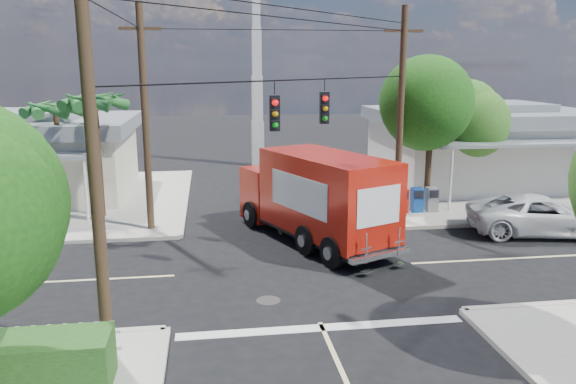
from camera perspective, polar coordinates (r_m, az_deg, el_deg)
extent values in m
plane|color=black|center=(18.85, 0.87, -7.87)|extent=(120.00, 120.00, 0.00)
cube|color=#A49F94|center=(32.26, 17.35, 0.40)|extent=(14.00, 14.00, 0.14)
cube|color=#B2AC9D|center=(29.95, 5.16, 0.02)|extent=(0.25, 14.00, 0.14)
cube|color=#B2AC9D|center=(26.30, 23.82, -2.83)|extent=(14.00, 0.25, 0.14)
cube|color=#A49F94|center=(30.32, -23.65, -0.86)|extent=(14.00, 14.00, 0.14)
cube|color=#B2AC9D|center=(29.20, -10.32, -0.47)|extent=(0.25, 14.00, 0.14)
cube|color=beige|center=(28.35, -2.28, -0.80)|extent=(0.12, 12.00, 0.01)
cube|color=beige|center=(22.60, 26.93, -5.76)|extent=(12.00, 0.12, 0.01)
cube|color=silver|center=(14.96, 3.50, -13.59)|extent=(7.50, 0.40, 0.01)
cube|color=silver|center=(33.50, 19.15, 3.80)|extent=(11.00, 8.00, 3.40)
cube|color=gray|center=(33.27, 19.41, 7.28)|extent=(11.80, 8.80, 0.70)
cube|color=gray|center=(33.23, 19.47, 8.14)|extent=(6.05, 4.40, 0.50)
cube|color=gray|center=(29.11, 23.68, 4.57)|extent=(9.90, 1.80, 0.15)
cylinder|color=silver|center=(26.58, 16.20, 1.28)|extent=(0.12, 0.12, 2.90)
cube|color=beige|center=(31.70, -24.96, 2.65)|extent=(10.00, 8.00, 3.20)
cube|color=gray|center=(31.46, -25.29, 6.15)|extent=(10.80, 8.80, 0.70)
cube|color=gray|center=(31.42, -25.37, 7.05)|extent=(5.50, 4.40, 0.50)
cylinder|color=silver|center=(25.31, -19.85, 0.24)|extent=(0.12, 0.12, 2.70)
cube|color=silver|center=(37.92, -3.10, 4.93)|extent=(0.80, 0.80, 3.00)
cube|color=silver|center=(37.63, -3.15, 9.46)|extent=(0.70, 0.70, 3.00)
cube|color=silver|center=(37.58, -3.21, 14.03)|extent=(0.60, 0.60, 3.00)
cube|color=silver|center=(37.77, -3.27, 18.58)|extent=(0.50, 0.50, 3.00)
cylinder|color=#422D1C|center=(26.57, 14.07, 2.71)|extent=(0.28, 0.28, 4.10)
sphere|color=#144414|center=(26.27, 14.37, 8.22)|extent=(4.10, 4.10, 4.10)
sphere|color=#144414|center=(26.28, 13.42, 8.83)|extent=(3.33, 3.33, 3.33)
sphere|color=#144414|center=(26.13, 15.32, 7.86)|extent=(3.58, 3.58, 3.58)
cylinder|color=#422D1C|center=(29.64, 17.13, 3.03)|extent=(0.28, 0.28, 3.58)
sphere|color=#2C5D1C|center=(29.37, 17.41, 7.34)|extent=(3.58, 3.58, 3.58)
sphere|color=#2C5D1C|center=(29.36, 16.56, 7.84)|extent=(2.91, 2.91, 2.91)
sphere|color=#2C5D1C|center=(29.26, 18.27, 7.05)|extent=(3.14, 3.14, 3.14)
cylinder|color=#422D1C|center=(25.69, -18.65, 3.11)|extent=(0.24, 0.24, 5.00)
cone|color=#226027|center=(25.26, -17.04, 9.02)|extent=(0.50, 2.06, 0.98)
cone|color=#226027|center=(26.01, -17.55, 9.08)|extent=(1.92, 1.68, 0.98)
cone|color=#226027|center=(26.31, -19.15, 9.00)|extent=(2.12, 0.95, 0.98)
cone|color=#226027|center=(25.96, -20.68, 8.85)|extent=(1.34, 2.07, 0.98)
cone|color=#226027|center=(25.19, -21.06, 8.72)|extent=(1.34, 2.07, 0.98)
cone|color=#226027|center=(24.59, -19.90, 8.73)|extent=(2.12, 0.95, 0.98)
cone|color=#226027|center=(24.62, -18.07, 8.87)|extent=(1.92, 1.68, 0.98)
cylinder|color=#422D1C|center=(27.59, -22.16, 3.04)|extent=(0.24, 0.24, 4.60)
cone|color=#226027|center=(27.12, -20.72, 8.13)|extent=(0.50, 2.06, 0.98)
cone|color=#226027|center=(27.88, -21.10, 8.20)|extent=(1.92, 1.68, 0.98)
cone|color=#226027|center=(28.23, -22.54, 8.13)|extent=(2.12, 0.95, 0.98)
cone|color=#226027|center=(27.92, -24.01, 7.96)|extent=(1.34, 2.07, 0.98)
cone|color=#226027|center=(27.17, -24.45, 7.82)|extent=(1.34, 2.07, 0.98)
cone|color=#226027|center=(26.54, -23.46, 7.82)|extent=(2.12, 0.95, 0.98)
cone|color=#226027|center=(26.52, -21.76, 7.96)|extent=(1.92, 1.68, 0.98)
cylinder|color=#473321|center=(12.65, -19.09, 2.32)|extent=(0.28, 0.28, 9.00)
cylinder|color=#473321|center=(24.08, 11.34, 7.40)|extent=(0.28, 0.28, 9.00)
cube|color=#473321|center=(24.03, 11.72, 15.74)|extent=(1.60, 0.12, 0.12)
cylinder|color=#473321|center=(22.86, -14.29, 6.99)|extent=(0.28, 0.28, 9.00)
cube|color=#473321|center=(22.80, -14.78, 15.76)|extent=(1.60, 0.12, 0.12)
cylinder|color=black|center=(17.65, 0.93, 11.32)|extent=(10.43, 10.43, 0.04)
cube|color=black|center=(16.80, -1.37, 8.01)|extent=(0.30, 0.24, 1.05)
sphere|color=red|center=(16.64, -1.32, 9.10)|extent=(0.20, 0.20, 0.20)
cube|color=black|center=(18.98, 3.71, 8.52)|extent=(0.30, 0.24, 1.05)
sphere|color=red|center=(18.82, 3.82, 9.49)|extent=(0.20, 0.20, 0.20)
cube|color=silver|center=(13.45, -17.32, -14.36)|extent=(0.09, 0.06, 1.00)
cube|color=#A2190D|center=(25.83, 11.50, -0.84)|extent=(0.50, 0.50, 1.10)
cube|color=navy|center=(26.07, 12.95, -0.78)|extent=(0.50, 0.50, 1.10)
cube|color=slate|center=(26.32, 14.38, -0.73)|extent=(0.50, 0.50, 1.10)
cube|color=black|center=(21.72, 2.54, -3.56)|extent=(5.17, 8.00, 0.25)
cube|color=#B2170C|center=(24.00, -1.49, -0.02)|extent=(2.85, 2.49, 2.18)
cube|color=black|center=(24.51, -2.31, 1.19)|extent=(2.01, 1.06, 0.94)
cube|color=silver|center=(24.92, -2.51, -1.19)|extent=(2.14, 1.02, 0.35)
cube|color=#B2170C|center=(20.64, 3.96, -0.19)|extent=(4.56, 6.26, 2.87)
cube|color=white|center=(21.35, 6.72, 0.60)|extent=(1.44, 3.28, 1.29)
cube|color=white|center=(19.91, 1.02, -0.19)|extent=(1.44, 3.28, 1.29)
cube|color=white|center=(18.39, 9.21, -1.45)|extent=(1.64, 0.73, 1.29)
cube|color=silver|center=(18.76, 9.29, -6.38)|extent=(2.28, 1.18, 0.18)
cube|color=silver|center=(18.12, 7.93, -5.71)|extent=(0.43, 0.23, 0.99)
cube|color=silver|center=(18.99, 11.18, -4.96)|extent=(0.43, 0.23, 0.99)
cylinder|color=black|center=(23.53, -3.70, -2.29)|extent=(0.73, 1.13, 1.09)
cylinder|color=black|center=(24.64, 0.99, -1.58)|extent=(0.73, 1.13, 1.09)
cylinder|color=black|center=(18.85, 4.57, -6.15)|extent=(0.73, 1.13, 1.09)
cylinder|color=black|center=(20.22, 9.82, -4.98)|extent=(0.73, 1.13, 1.09)
imported|color=silver|center=(24.67, 24.32, -2.15)|extent=(6.01, 3.57, 1.56)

